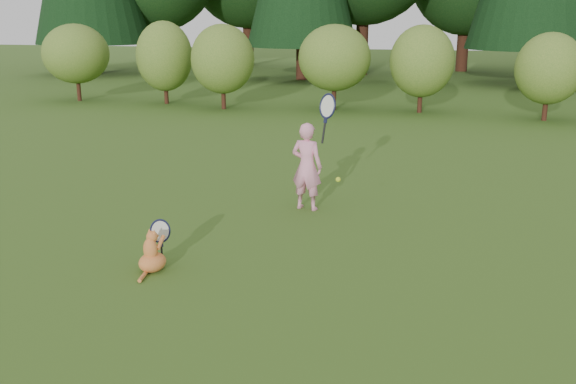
% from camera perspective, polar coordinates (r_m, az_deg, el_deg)
% --- Properties ---
extents(ground, '(100.00, 100.00, 0.00)m').
position_cam_1_polar(ground, '(7.72, -2.92, -6.46)').
color(ground, '#305618').
rests_on(ground, ground).
extents(shrub_row, '(28.00, 3.00, 2.80)m').
position_cam_1_polar(shrub_row, '(20.00, 8.20, 11.08)').
color(shrub_row, '#406920').
rests_on(shrub_row, ground).
extents(child, '(0.78, 0.53, 2.00)m').
position_cam_1_polar(child, '(9.68, 1.74, 2.46)').
color(child, pink).
rests_on(child, ground).
extents(cat, '(0.44, 0.71, 0.68)m').
position_cam_1_polar(cat, '(7.62, -11.99, -5.01)').
color(cat, '#CE5D27').
rests_on(cat, ground).
extents(tennis_ball, '(0.06, 0.06, 0.06)m').
position_cam_1_polar(tennis_ball, '(7.52, 4.48, 1.12)').
color(tennis_ball, '#98CA17').
rests_on(tennis_ball, ground).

